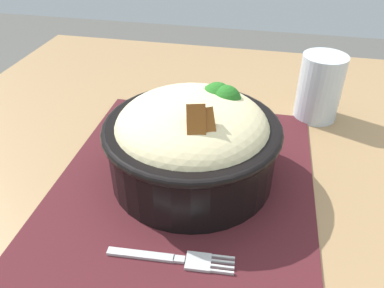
% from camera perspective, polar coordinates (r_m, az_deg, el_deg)
% --- Properties ---
extents(table, '(1.01, 0.93, 0.77)m').
position_cam_1_polar(table, '(0.54, 1.03, -12.95)').
color(table, '#99754C').
rests_on(table, ground_plane).
extents(placemat, '(0.47, 0.34, 0.00)m').
position_cam_1_polar(placemat, '(0.48, -2.03, -8.47)').
color(placemat, '#47191E').
rests_on(placemat, table).
extents(bowl, '(0.23, 0.23, 0.13)m').
position_cam_1_polar(bowl, '(0.48, 0.09, 0.83)').
color(bowl, black).
rests_on(bowl, placemat).
extents(fork, '(0.02, 0.13, 0.00)m').
position_cam_1_polar(fork, '(0.41, -2.32, -16.68)').
color(fork, silver).
rests_on(fork, placemat).
extents(drinking_glass, '(0.07, 0.07, 0.11)m').
position_cam_1_polar(drinking_glass, '(0.65, 18.30, 7.42)').
color(drinking_glass, silver).
rests_on(drinking_glass, table).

